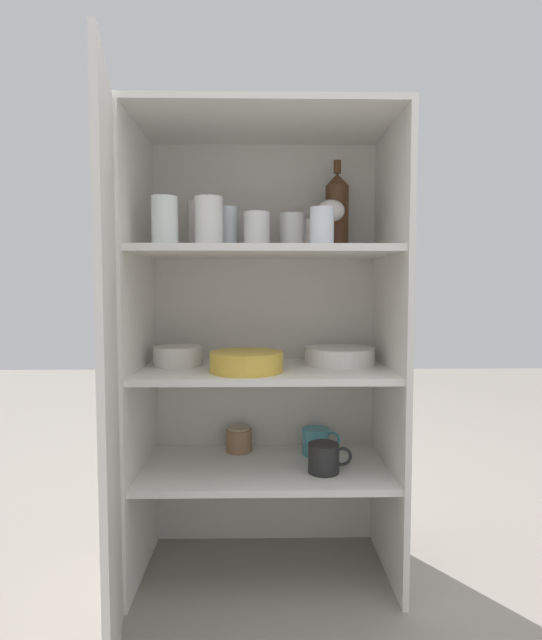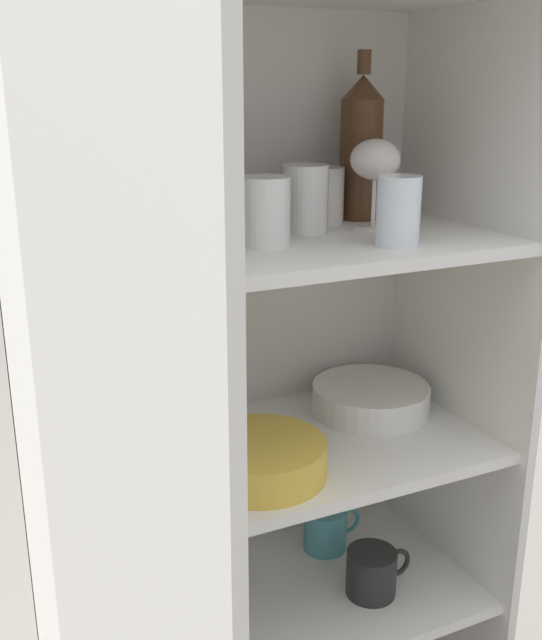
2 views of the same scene
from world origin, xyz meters
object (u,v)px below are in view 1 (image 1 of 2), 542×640
wine_bottle (337,212)px  serving_bowl_small (178,355)px  storage_jar (239,439)px  mixing_bowl_large (246,361)px  plate_stack_white (339,356)px  coffee_mug_primary (316,441)px

wine_bottle → serving_bowl_small: 0.68m
serving_bowl_small → storage_jar: size_ratio=1.76×
mixing_bowl_large → storage_jar: 0.36m
wine_bottle → plate_stack_white: size_ratio=1.31×
wine_bottle → coffee_mug_primary: (-0.07, -0.02, -0.75)m
mixing_bowl_large → plate_stack_white: bearing=24.4°
wine_bottle → storage_jar: size_ratio=3.39×
plate_stack_white → serving_bowl_small: serving_bowl_small is taller
coffee_mug_primary → storage_jar: 0.26m
mixing_bowl_large → coffee_mug_primary: 0.41m
mixing_bowl_large → wine_bottle: bearing=33.8°
mixing_bowl_large → coffee_mug_primary: (0.22, 0.17, -0.29)m
wine_bottle → coffee_mug_primary: bearing=-160.8°
plate_stack_white → serving_bowl_small: bearing=-178.5°
plate_stack_white → mixing_bowl_large: mixing_bowl_large is taller
serving_bowl_small → coffee_mug_primary: serving_bowl_small is taller
wine_bottle → mixing_bowl_large: wine_bottle is taller
plate_stack_white → storage_jar: plate_stack_white is taller
wine_bottle → storage_jar: bearing=177.6°
serving_bowl_small → storage_jar: (0.19, 0.09, -0.30)m
coffee_mug_primary → storage_jar: size_ratio=1.46×
mixing_bowl_large → storage_jar: (-0.03, 0.21, -0.30)m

